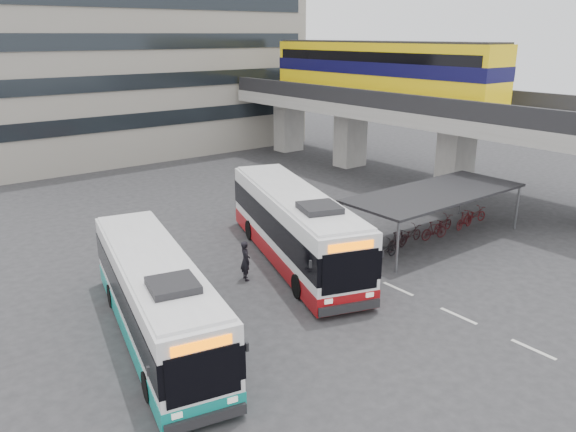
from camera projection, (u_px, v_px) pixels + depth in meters
ground at (355, 306)px, 21.97m from camera, size 120.00×120.00×0.00m
viaduct at (393, 91)px, 40.30m from camera, size 8.00×32.00×9.68m
bike_shelter at (434, 214)px, 28.77m from camera, size 10.00×4.00×2.54m
office_block at (118, 5)px, 48.62m from camera, size 30.00×15.00×25.00m
road_markings at (459, 316)px, 21.18m from camera, size 0.15×7.60×0.01m
bus_main at (294, 226)px, 25.98m from camera, size 6.32×12.24×3.56m
bus_teal at (156, 298)px, 19.30m from camera, size 4.66×11.20×3.24m
pedestrian at (245, 261)px, 24.07m from camera, size 0.58×0.73×1.77m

